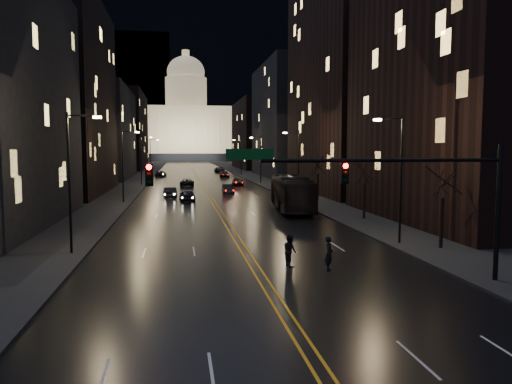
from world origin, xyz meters
name	(u,v)px	position (x,y,z in m)	size (l,w,h in m)	color
ground	(271,293)	(0.00, 0.00, 0.00)	(900.00, 900.00, 0.00)	black
road	(193,170)	(0.00, 130.00, 0.01)	(20.00, 320.00, 0.02)	black
sidewalk_left	(146,170)	(-14.00, 130.00, 0.08)	(8.00, 320.00, 0.16)	black
sidewalk_right	(239,170)	(14.00, 130.00, 0.08)	(8.00, 320.00, 0.16)	black
center_line	(193,170)	(0.00, 130.00, 0.03)	(0.62, 320.00, 0.01)	orange
building_left_mid	(61,98)	(-21.00, 54.00, 14.00)	(12.00, 30.00, 28.00)	black
building_left_far	(102,133)	(-21.00, 92.00, 10.00)	(12.00, 34.00, 20.00)	black
building_left_dist	(125,131)	(-21.00, 140.00, 12.00)	(12.00, 40.00, 24.00)	black
building_right_near	(459,90)	(21.00, 20.00, 12.00)	(12.00, 26.00, 24.00)	black
building_right_tall	(349,66)	(21.00, 50.00, 19.00)	(12.00, 30.00, 38.00)	black
building_right_mid	(288,121)	(21.00, 92.00, 13.00)	(12.00, 34.00, 26.00)	black
building_right_dist	(256,135)	(21.00, 140.00, 11.00)	(12.00, 40.00, 22.00)	black
mountain_ridge	(234,75)	(40.00, 380.00, 65.00)	(520.00, 60.00, 130.00)	black
capitol	(187,129)	(0.00, 250.00, 17.15)	(90.00, 50.00, 58.50)	black
traffic_signal	(393,183)	(5.91, 0.00, 5.10)	(17.29, 0.45, 7.00)	black
streetlamp_right_near	(399,173)	(10.81, 10.00, 5.08)	(2.13, 0.25, 9.00)	black
streetlamp_left_near	(72,175)	(-10.81, 10.00, 5.08)	(2.13, 0.25, 9.00)	black
streetlamp_right_mid	(297,161)	(10.81, 40.00, 5.08)	(2.13, 0.25, 9.00)	black
streetlamp_left_mid	(124,162)	(-10.81, 40.00, 5.08)	(2.13, 0.25, 9.00)	black
streetlamp_right_far	(260,157)	(10.81, 70.00, 5.08)	(2.13, 0.25, 9.00)	black
streetlamp_left_far	(142,157)	(-10.81, 70.00, 5.08)	(2.13, 0.25, 9.00)	black
streetlamp_right_dist	(240,155)	(10.81, 100.00, 5.08)	(2.13, 0.25, 9.00)	black
streetlamp_left_dist	(151,155)	(-10.81, 100.00, 5.08)	(2.13, 0.25, 9.00)	black
tree_right_near	(443,182)	(13.00, 8.00, 4.53)	(2.40, 2.40, 6.65)	black
tree_right_mid	(365,172)	(13.00, 22.00, 4.53)	(2.40, 2.40, 6.65)	black
tree_right_far	(318,166)	(13.00, 38.00, 4.53)	(2.40, 2.40, 6.65)	black
bus	(292,193)	(7.82, 29.98, 1.89)	(3.18, 13.60, 3.79)	black
oncoming_car_a	(187,195)	(-3.22, 41.01, 0.77)	(1.83, 4.54, 1.55)	black
oncoming_car_b	(170,193)	(-5.49, 45.79, 0.74)	(1.57, 4.49, 1.48)	black
oncoming_car_c	(187,183)	(-2.86, 65.80, 0.70)	(2.33, 5.06, 1.41)	black
oncoming_car_d	(161,174)	(-8.50, 95.96, 0.74)	(2.06, 5.07, 1.47)	black
receding_car_a	(228,189)	(2.82, 49.82, 0.74)	(1.56, 4.48, 1.48)	black
receding_car_b	(238,182)	(6.20, 66.10, 0.76)	(1.81, 4.49, 1.53)	black
receding_car_c	(225,174)	(6.03, 90.94, 0.74)	(2.07, 5.10, 1.48)	black
receding_car_d	(220,170)	(6.95, 116.19, 0.76)	(2.53, 5.49, 1.53)	black
pedestrian_a	(329,254)	(3.93, 3.61, 0.97)	(0.71, 0.46, 1.94)	black
pedestrian_b	(290,251)	(2.03, 5.00, 0.92)	(0.89, 0.49, 1.83)	black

